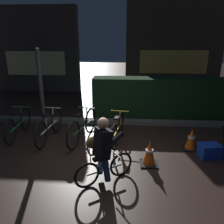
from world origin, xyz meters
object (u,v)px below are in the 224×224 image
street_post (42,94)px  cyclist (102,150)px  parked_bike_left_mid (18,124)px  blue_crate (210,151)px  parked_bike_center_left (50,126)px  parked_bike_right_mid (118,128)px  closed_umbrella (224,146)px  traffic_cone_far (191,139)px  traffic_cone_near (149,153)px  parked_bike_center_right (83,127)px

street_post → cyclist: street_post is taller
parked_bike_left_mid → blue_crate: bearing=-102.4°
parked_bike_center_left → parked_bike_right_mid: size_ratio=1.09×
parked_bike_right_mid → closed_umbrella: size_ratio=1.82×
street_post → closed_umbrella: bearing=-15.3°
street_post → traffic_cone_far: 3.86m
traffic_cone_far → cyclist: size_ratio=0.41×
traffic_cone_near → closed_umbrella: closed_umbrella is taller
parked_bike_right_mid → traffic_cone_far: (1.74, -0.35, -0.08)m
traffic_cone_near → blue_crate: (1.35, 0.40, -0.11)m
blue_crate → parked_bike_center_left: bearing=170.1°
parked_bike_left_mid → cyclist: size_ratio=1.30×
closed_umbrella → parked_bike_right_mid: bearing=44.0°
blue_crate → traffic_cone_near: bearing=-163.5°
traffic_cone_near → closed_umbrella: bearing=5.6°
parked_bike_center_right → parked_bike_center_left: bearing=104.1°
street_post → parked_bike_left_mid: street_post is taller
traffic_cone_near → blue_crate: bearing=16.5°
traffic_cone_near → closed_umbrella: 1.54m
parked_bike_right_mid → blue_crate: parked_bike_right_mid is taller
street_post → parked_bike_center_left: 0.85m
street_post → closed_umbrella: (4.20, -1.15, -0.73)m
parked_bike_left_mid → parked_bike_center_left: (0.89, -0.13, 0.01)m
traffic_cone_near → blue_crate: traffic_cone_near is taller
parked_bike_right_mid → traffic_cone_near: (0.70, -1.12, -0.07)m
parked_bike_left_mid → traffic_cone_far: size_ratio=3.16×
parked_bike_right_mid → traffic_cone_near: parked_bike_right_mid is taller
parked_bike_right_mid → traffic_cone_near: bearing=-140.1°
parked_bike_left_mid → parked_bike_center_left: 0.89m
parked_bike_center_left → parked_bike_right_mid: parked_bike_center_left is taller
street_post → parked_bike_right_mid: bearing=-5.3°
traffic_cone_near → parked_bike_center_left: bearing=156.6°
blue_crate → street_post: bearing=167.4°
blue_crate → cyclist: cyclist is taller
blue_crate → parked_bike_left_mid: bearing=170.4°
parked_bike_left_mid → parked_bike_center_right: size_ratio=0.96×
parked_bike_right_mid → cyclist: size_ratio=1.24×
traffic_cone_far → parked_bike_center_right: bearing=173.3°
traffic_cone_near → blue_crate: 1.42m
blue_crate → closed_umbrella: (0.17, -0.25, 0.26)m
parked_bike_center_left → cyclist: cyclist is taller
traffic_cone_near → parked_bike_left_mid: bearing=160.4°
parked_bike_center_left → traffic_cone_far: 3.51m
street_post → traffic_cone_far: (3.72, -0.54, -0.89)m
street_post → traffic_cone_far: size_ratio=4.43×
cyclist → traffic_cone_near: bearing=0.9°
street_post → parked_bike_center_right: 1.35m
traffic_cone_far → closed_umbrella: bearing=-51.7°
parked_bike_right_mid → traffic_cone_far: parked_bike_right_mid is taller
cyclist → parked_bike_center_left: bearing=98.0°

